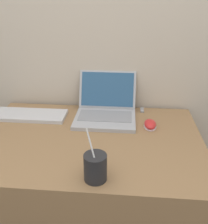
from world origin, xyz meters
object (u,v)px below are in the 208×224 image
at_px(usb_stick, 142,110).
at_px(external_keyboard, 30,115).
at_px(drink_cup, 95,167).
at_px(laptop, 106,109).
at_px(computer_mouse, 150,124).

bearing_deg(usb_stick, external_keyboard, -167.45).
relative_size(drink_cup, external_keyboard, 0.52).
height_order(laptop, usb_stick, laptop).
xyz_separation_m(laptop, computer_mouse, (0.24, -0.10, -0.03)).
relative_size(computer_mouse, usb_stick, 1.69).
bearing_deg(laptop, computer_mouse, -23.71).
bearing_deg(usb_stick, computer_mouse, -80.83).
relative_size(drink_cup, usb_stick, 3.48).
distance_m(laptop, drink_cup, 0.53).
bearing_deg(computer_mouse, external_keyboard, 174.72).
xyz_separation_m(laptop, usb_stick, (0.20, 0.10, -0.04)).
height_order(drink_cup, usb_stick, drink_cup).
relative_size(laptop, external_keyboard, 0.85).
relative_size(drink_cup, computer_mouse, 2.05).
distance_m(laptop, external_keyboard, 0.42).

